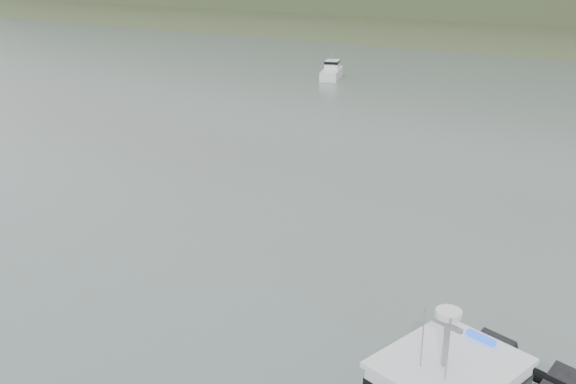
% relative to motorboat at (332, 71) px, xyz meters
% --- Properties ---
extents(ground, '(400.00, 400.00, 0.00)m').
position_rel_motorboat_xyz_m(ground, '(20.55, -44.48, -0.71)').
color(ground, slate).
rests_on(ground, ground).
extents(motorboat, '(3.46, 5.48, 2.86)m').
position_rel_motorboat_xyz_m(motorboat, '(0.00, 0.00, 0.00)').
color(motorboat, white).
rests_on(motorboat, ground).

